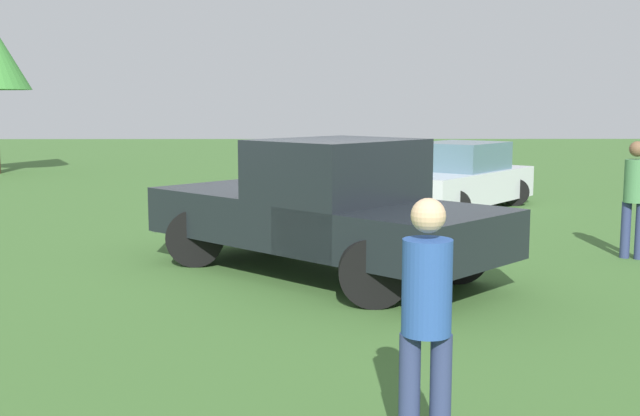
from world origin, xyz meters
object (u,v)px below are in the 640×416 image
object	(u,v)px
sedan_near	(458,179)
person_visitor	(426,313)
person_bystander	(635,193)
pickup_truck	(327,205)

from	to	relation	value
sedan_near	person_visitor	world-z (taller)	person_visitor
person_bystander	person_visitor	bearing A→B (deg)	178.01
person_bystander	sedan_near	bearing A→B (deg)	46.30
person_bystander	pickup_truck	bearing A→B (deg)	133.60
pickup_truck	person_visitor	size ratio (longest dim) A/B	2.97
person_bystander	person_visitor	distance (m)	7.60
pickup_truck	sedan_near	distance (m)	7.15
pickup_truck	person_bystander	xyz separation A→B (m)	(4.54, 1.11, 0.03)
pickup_truck	sedan_near	world-z (taller)	pickup_truck
sedan_near	person_visitor	bearing A→B (deg)	26.82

